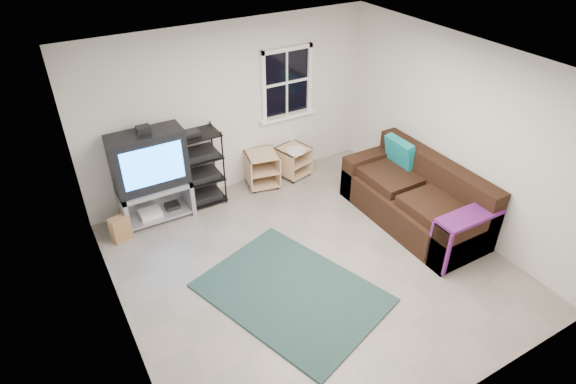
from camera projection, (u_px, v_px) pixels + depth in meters
room at (287, 87)px, 7.46m from camera, size 4.60×4.62×4.60m
tv_unit at (150, 169)px, 6.67m from camera, size 1.00×0.50×1.48m
av_rack at (202, 172)px, 7.17m from camera, size 0.60×0.44×1.20m
side_table_left at (261, 167)px, 7.71m from camera, size 0.58×0.58×0.58m
side_table_right at (292, 159)px, 7.96m from camera, size 0.56×0.56×0.53m
sofa at (416, 199)px, 6.86m from camera, size 0.98×2.22×1.01m
shag_rug at (292, 292)px, 5.81m from camera, size 2.11×2.47×0.02m
paper_bag at (120, 229)px, 6.58m from camera, size 0.28×0.22×0.36m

